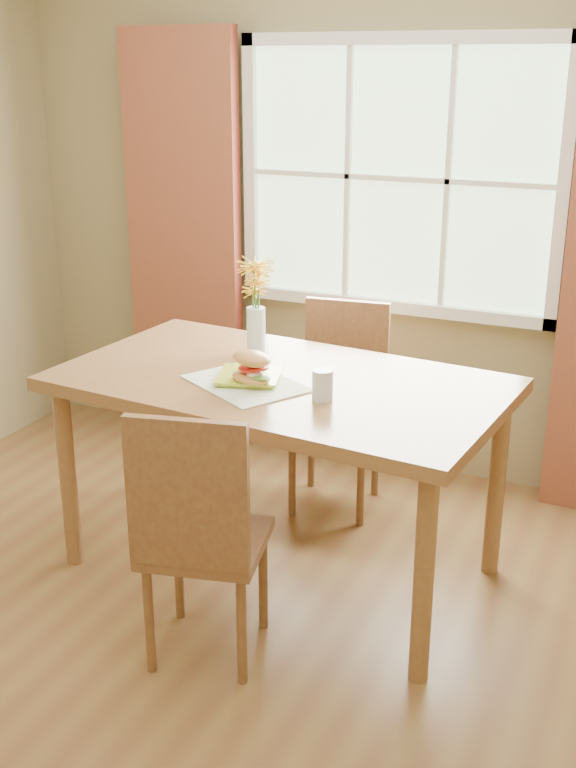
% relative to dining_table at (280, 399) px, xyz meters
% --- Properties ---
extents(room, '(4.24, 3.84, 2.74)m').
position_rel_dining_table_xyz_m(room, '(0.08, -0.69, 0.59)').
color(room, brown).
rests_on(room, ground).
extents(window, '(1.62, 0.06, 1.32)m').
position_rel_dining_table_xyz_m(window, '(0.08, 1.18, 0.74)').
color(window, '#BBE5AD').
rests_on(window, room).
extents(curtain_left, '(0.65, 0.08, 2.20)m').
position_rel_dining_table_xyz_m(curtain_left, '(-1.07, 1.09, 0.34)').
color(curtain_left, maroon).
rests_on(curtain_left, room).
extents(dining_table, '(1.83, 1.14, 0.85)m').
position_rel_dining_table_xyz_m(dining_table, '(0.00, 0.00, 0.00)').
color(dining_table, brown).
rests_on(dining_table, room).
extents(chair_near, '(0.49, 0.49, 0.98)m').
position_rel_dining_table_xyz_m(chair_near, '(0.02, -0.70, -0.23)').
color(chair_near, brown).
rests_on(chair_near, room).
extents(chair_far, '(0.45, 0.45, 0.97)m').
position_rel_dining_table_xyz_m(chair_far, '(-0.01, 0.70, -0.23)').
color(chair_far, brown).
rests_on(chair_far, room).
extents(placemat, '(0.55, 0.51, 0.01)m').
position_rel_dining_table_xyz_m(placemat, '(-0.09, -0.12, 0.09)').
color(placemat, beige).
rests_on(placemat, dining_table).
extents(plate, '(0.30, 0.30, 0.01)m').
position_rel_dining_table_xyz_m(plate, '(-0.10, -0.08, 0.10)').
color(plate, '#AABF2F').
rests_on(plate, placemat).
extents(croissant_sandwich, '(0.20, 0.16, 0.13)m').
position_rel_dining_table_xyz_m(croissant_sandwich, '(-0.05, -0.15, 0.17)').
color(croissant_sandwich, '#E7AC4E').
rests_on(croissant_sandwich, plate).
extents(water_glass, '(0.08, 0.08, 0.12)m').
position_rel_dining_table_xyz_m(water_glass, '(0.25, -0.16, 0.14)').
color(water_glass, silver).
rests_on(water_glass, dining_table).
extents(flower_vase, '(0.17, 0.17, 0.41)m').
position_rel_dining_table_xyz_m(flower_vase, '(-0.23, 0.25, 0.34)').
color(flower_vase, silver).
rests_on(flower_vase, dining_table).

